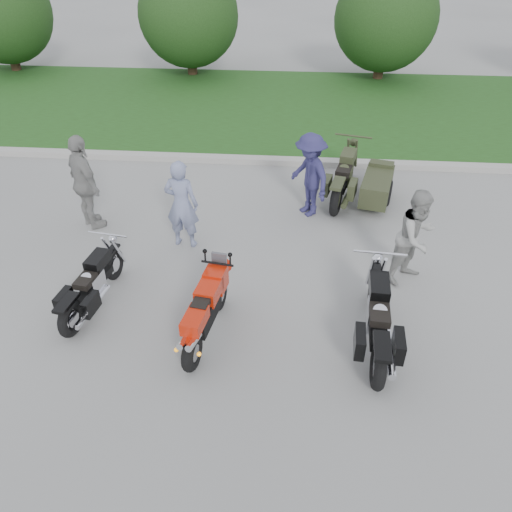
# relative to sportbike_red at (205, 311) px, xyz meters

# --- Properties ---
(ground) EXTENTS (80.00, 80.00, 0.00)m
(ground) POSITION_rel_sportbike_red_xyz_m (0.20, 0.37, -0.53)
(ground) COLOR #9C9B96
(ground) RESTS_ON ground
(curb) EXTENTS (60.00, 0.30, 0.15)m
(curb) POSITION_rel_sportbike_red_xyz_m (0.20, 6.37, -0.45)
(curb) COLOR #A4A19A
(curb) RESTS_ON ground
(grass_strip) EXTENTS (60.00, 8.00, 0.14)m
(grass_strip) POSITION_rel_sportbike_red_xyz_m (0.20, 10.52, -0.46)
(grass_strip) COLOR #266021
(grass_strip) RESTS_ON ground
(tree_far_left) EXTENTS (3.60, 3.60, 4.00)m
(tree_far_left) POSITION_rel_sportbike_red_xyz_m (-9.80, 13.87, 1.67)
(tree_far_left) COLOR #3F2B1C
(tree_far_left) RESTS_ON ground
(tree_mid_left) EXTENTS (3.60, 3.60, 4.00)m
(tree_mid_left) POSITION_rel_sportbike_red_xyz_m (-2.80, 13.87, 1.67)
(tree_mid_left) COLOR #3F2B1C
(tree_mid_left) RESTS_ON ground
(tree_mid_right) EXTENTS (3.60, 3.60, 4.00)m
(tree_mid_right) POSITION_rel_sportbike_red_xyz_m (4.20, 13.87, 1.67)
(tree_mid_right) COLOR #3F2B1C
(tree_mid_right) RESTS_ON ground
(sportbike_red) EXTENTS (0.53, 1.89, 0.90)m
(sportbike_red) POSITION_rel_sportbike_red_xyz_m (0.00, 0.00, 0.00)
(sportbike_red) COLOR black
(sportbike_red) RESTS_ON ground
(cruiser_left) EXTENTS (0.47, 2.04, 0.79)m
(cruiser_left) POSITION_rel_sportbike_red_xyz_m (-1.98, 0.55, -0.13)
(cruiser_left) COLOR black
(cruiser_left) RESTS_ON ground
(cruiser_right) EXTENTS (0.44, 2.36, 0.91)m
(cruiser_right) POSITION_rel_sportbike_red_xyz_m (2.55, 0.03, -0.07)
(cruiser_right) COLOR black
(cruiser_right) RESTS_ON ground
(cruiser_sidecar) EXTENTS (1.54, 2.42, 0.95)m
(cruiser_sidecar) POSITION_rel_sportbike_red_xyz_m (2.75, 4.55, -0.09)
(cruiser_sidecar) COLOR black
(cruiser_sidecar) RESTS_ON ground
(person_stripe) EXTENTS (0.70, 0.51, 1.77)m
(person_stripe) POSITION_rel_sportbike_red_xyz_m (-0.84, 2.52, 0.35)
(person_stripe) COLOR #7B84A8
(person_stripe) RESTS_ON ground
(person_grey) EXTENTS (1.07, 1.05, 1.73)m
(person_grey) POSITION_rel_sportbike_red_xyz_m (3.35, 1.77, 0.34)
(person_grey) COLOR #9B9B95
(person_grey) RESTS_ON ground
(person_denim) EXTENTS (1.19, 1.33, 1.79)m
(person_denim) POSITION_rel_sportbike_red_xyz_m (1.55, 3.93, 0.37)
(person_denim) COLOR navy
(person_denim) RESTS_ON ground
(person_back) EXTENTS (1.15, 1.15, 1.96)m
(person_back) POSITION_rel_sportbike_red_xyz_m (-2.87, 3.04, 0.45)
(person_back) COLOR gray
(person_back) RESTS_ON ground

